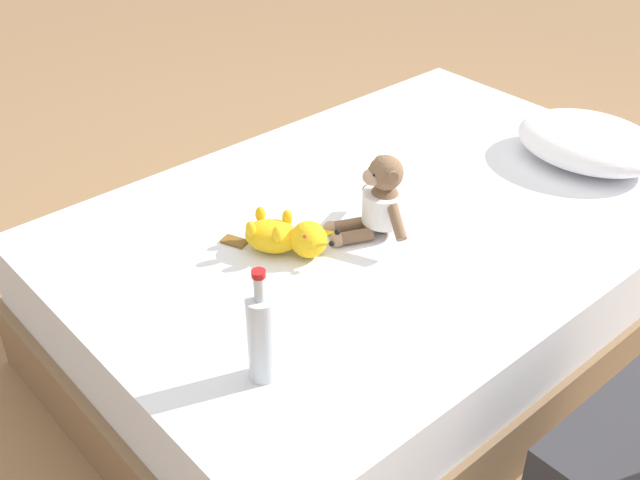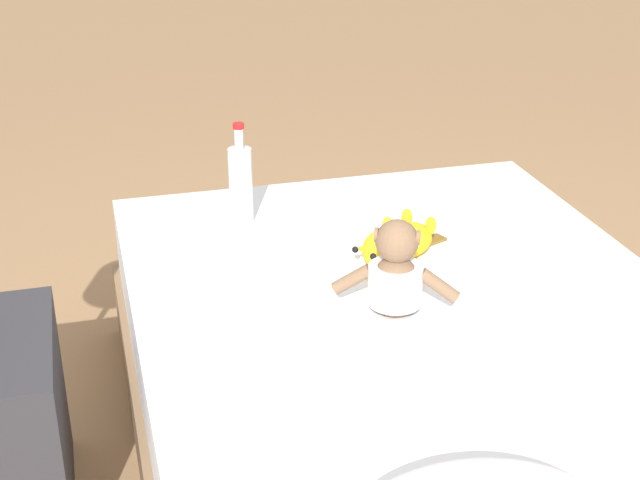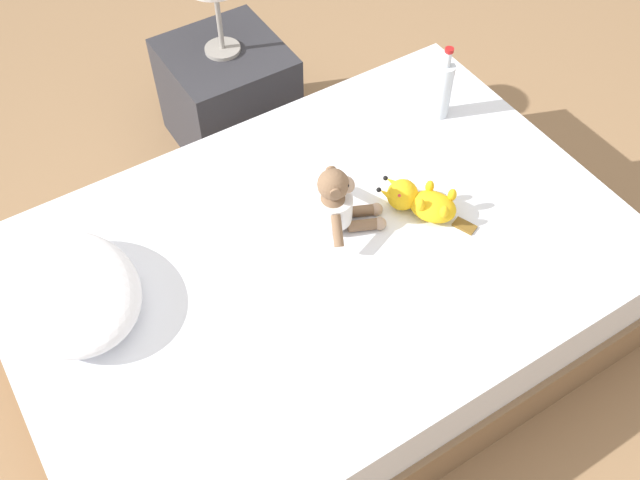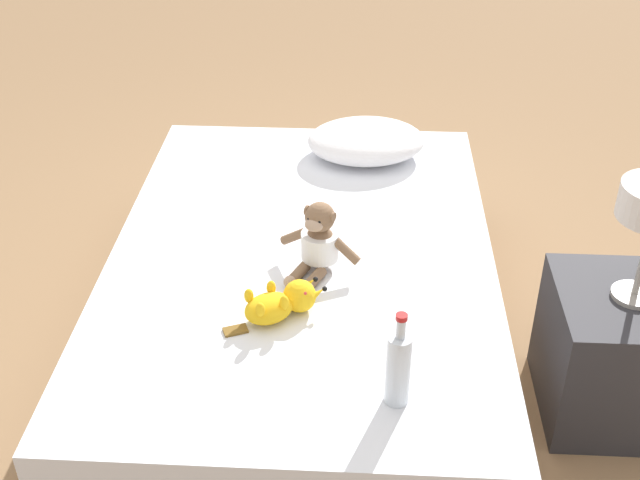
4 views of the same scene
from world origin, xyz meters
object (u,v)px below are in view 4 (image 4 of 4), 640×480
bed (303,305)px  plush_monkey (318,243)px  pillow (366,141)px  glass_bottle (398,368)px  nightstand (619,353)px  plush_yellow_creature (282,302)px

bed → plush_monkey: size_ratio=7.10×
pillow → plush_monkey: 0.81m
plush_monkey → glass_bottle: size_ratio=0.96×
bed → pillow: pillow is taller
plush_monkey → nightstand: plush_monkey is taller
bed → nightstand: bearing=-11.1°
glass_bottle → plush_monkey: bearing=111.8°
glass_bottle → bed: bearing=113.4°
pillow → glass_bottle: size_ratio=1.80×
plush_monkey → pillow: bearing=79.7°
plush_monkey → glass_bottle: (0.24, -0.59, 0.02)m
bed → plush_yellow_creature: 0.45m
bed → pillow: bearing=73.7°
pillow → glass_bottle: bearing=-86.2°
bed → plush_yellow_creature: plush_yellow_creature is taller
pillow → plush_yellow_creature: 1.08m
plush_monkey → plush_yellow_creature: 0.28m
glass_bottle → nightstand: (0.74, 0.49, -0.34)m
pillow → nightstand: bearing=-47.4°
bed → plush_yellow_creature: bearing=-95.4°
pillow → bed: bearing=-106.3°
bed → nightstand: nightstand is taller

